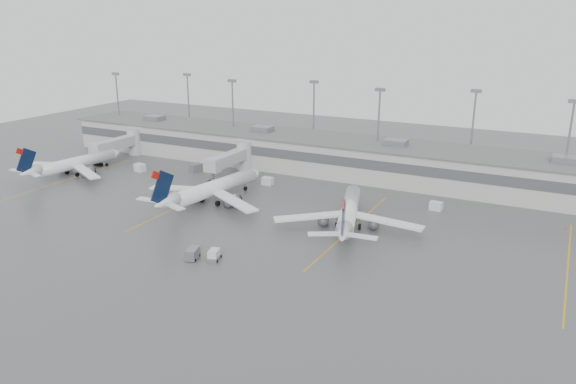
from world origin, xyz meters
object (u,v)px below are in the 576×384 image
at_px(jet_mid_left, 211,189).
at_px(baggage_tug, 214,256).
at_px(jet_far_left, 73,163).
at_px(jet_mid_right, 349,212).

xyz_separation_m(jet_mid_left, baggage_tug, (16.07, -22.72, -2.49)).
height_order(jet_far_left, jet_mid_right, jet_mid_right).
bearing_deg(jet_far_left, jet_mid_left, 3.10).
distance_m(jet_far_left, baggage_tug, 63.00).
height_order(jet_mid_left, jet_mid_right, jet_mid_left).
distance_m(jet_far_left, jet_mid_right, 71.21).
bearing_deg(jet_mid_right, baggage_tug, -137.85).
bearing_deg(jet_far_left, jet_mid_right, 4.51).
xyz_separation_m(jet_mid_right, baggage_tug, (-13.57, -22.50, -2.34)).
xyz_separation_m(jet_far_left, baggage_tug, (57.57, -25.48, -2.17)).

